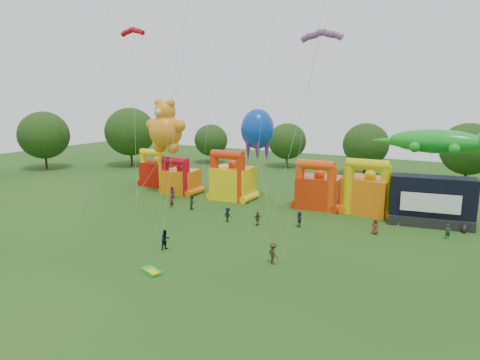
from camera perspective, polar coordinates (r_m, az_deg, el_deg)
The scene contains 24 objects.
ground at distance 37.46m, azimuth -17.29°, elevation -11.91°, with size 160.00×160.00×0.00m, color #1D4D15.
tree_ring at distance 36.80m, azimuth -18.44°, elevation -2.14°, with size 123.34×125.44×12.07m.
bouncy_castle_0 at distance 70.53m, azimuth -10.97°, elevation 1.10°, with size 5.02×4.12×6.12m.
bouncy_castle_1 at distance 64.44m, azimuth -7.94°, elevation 0.09°, with size 5.24×4.37×5.62m.
bouncy_castle_2 at distance 60.14m, azimuth -1.07°, elevation -0.06°, with size 5.62×4.60×7.10m.
bouncy_castle_3 at distance 56.36m, azimuth 10.39°, elevation -1.25°, with size 5.78×4.80×6.47m.
bouncy_castle_4 at distance 55.24m, azimuth 16.79°, elevation -1.60°, with size 6.36×5.45×6.97m.
stage_trailer at distance 52.77m, azimuth 24.18°, elevation -2.62°, with size 9.27×4.59×5.59m.
teddy_bear_kite at distance 63.43m, azimuth -10.48°, elevation 5.01°, with size 6.83×8.06×14.08m.
gecko_kite at distance 54.89m, azimuth 23.52°, elevation 1.69°, with size 14.10×9.90×10.61m.
octopus_kite at distance 57.61m, azimuth 2.76°, elevation 2.78°, with size 6.88×7.78×12.77m.
parafoil_kites at distance 52.78m, azimuth -7.94°, elevation 8.02°, with size 31.36×12.59×27.58m.
diamond_kites at distance 45.78m, azimuth -4.04°, elevation 15.46°, with size 29.63×16.60×44.47m.
folded_kite_bundle at distance 36.78m, azimuth -11.70°, elevation -11.83°, with size 2.23×1.65×0.31m.
spectator_0 at distance 61.72m, azimuth -9.01°, elevation -1.65°, with size 0.83×0.54×1.70m, color #232137.
spectator_1 at distance 56.52m, azimuth -9.08°, elevation -2.89°, with size 0.59×0.38×1.61m, color #571D18.
spectator_2 at distance 55.38m, azimuth -6.34°, elevation -2.94°, with size 0.93×0.72×1.91m, color #1A4221.
spectator_3 at distance 49.63m, azimuth -1.64°, elevation -4.66°, with size 1.10×0.63×1.71m, color black.
spectator_4 at distance 48.34m, azimuth 2.37°, elevation -5.17°, with size 0.93×0.39×1.58m, color #412F1A.
spectator_5 at distance 48.30m, azimuth 7.92°, elevation -5.17°, with size 1.63×0.52×1.76m, color #302B48.
spectator_6 at distance 47.51m, azimuth 17.58°, elevation -5.93°, with size 0.81×0.53×1.66m, color maroon.
spectator_7 at distance 48.67m, azimuth 25.97°, elevation -6.21°, with size 0.57×0.37×1.56m, color #163927.
spectator_8 at distance 41.50m, azimuth -9.91°, elevation -7.85°, with size 0.94×0.74×1.94m, color black.
spectator_9 at distance 37.69m, azimuth 4.45°, elevation -9.71°, with size 1.24×0.71×1.91m, color #373016.
Camera 1 is at (25.43, -23.49, 14.32)m, focal length 32.00 mm.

